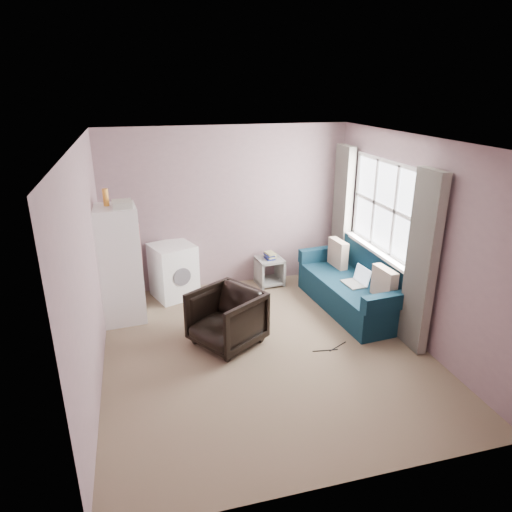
{
  "coord_description": "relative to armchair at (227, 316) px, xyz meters",
  "views": [
    {
      "loc": [
        -1.35,
        -4.64,
        3.04
      ],
      "look_at": [
        0.05,
        0.6,
        1.0
      ],
      "focal_mm": 32.0,
      "sensor_mm": 36.0,
      "label": 1
    }
  ],
  "objects": [
    {
      "name": "room",
      "position": [
        0.44,
        -0.25,
        0.87
      ],
      "size": [
        3.84,
        4.24,
        2.54
      ],
      "color": "#7E6952",
      "rests_on": "ground"
    },
    {
      "name": "armchair",
      "position": [
        0.0,
        0.0,
        0.0
      ],
      "size": [
        1.0,
        1.01,
        0.77
      ],
      "primitive_type": "imported",
      "rotation": [
        0.0,
        0.0,
        -1.0
      ],
      "color": "black",
      "rests_on": "ground"
    },
    {
      "name": "fridge",
      "position": [
        -1.24,
        1.01,
        0.42
      ],
      "size": [
        0.6,
        0.59,
        1.82
      ],
      "rotation": [
        0.0,
        0.0,
        0.08
      ],
      "color": "white",
      "rests_on": "ground"
    },
    {
      "name": "washing_machine",
      "position": [
        -0.5,
        1.56,
        0.04
      ],
      "size": [
        0.75,
        0.75,
        0.83
      ],
      "rotation": [
        0.0,
        0.0,
        0.35
      ],
      "color": "white",
      "rests_on": "ground"
    },
    {
      "name": "side_table",
      "position": [
        1.03,
        1.6,
        -0.13
      ],
      "size": [
        0.43,
        0.43,
        0.55
      ],
      "rotation": [
        0.0,
        0.0,
        0.09
      ],
      "color": "gray",
      "rests_on": "ground"
    },
    {
      "name": "sofa",
      "position": [
        2.03,
        0.5,
        -0.07
      ],
      "size": [
        1.05,
        2.02,
        0.87
      ],
      "rotation": [
        0.0,
        0.0,
        0.09
      ],
      "color": "#0E2E40",
      "rests_on": "ground"
    },
    {
      "name": "window_dressing",
      "position": [
        2.2,
        0.44,
        0.72
      ],
      "size": [
        0.17,
        2.62,
        2.18
      ],
      "color": "white",
      "rests_on": "ground"
    },
    {
      "name": "floor_cables",
      "position": [
        1.21,
        -0.46,
        -0.38
      ],
      "size": [
        0.49,
        0.16,
        0.01
      ],
      "rotation": [
        0.0,
        0.0,
        0.23
      ],
      "color": "black",
      "rests_on": "ground"
    }
  ]
}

